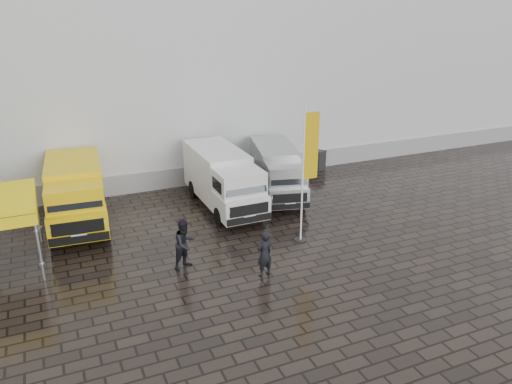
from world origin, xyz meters
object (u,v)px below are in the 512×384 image
wheelie_bin (318,160)px  person_tent (185,244)px  van_yellow (76,196)px  van_silver (277,173)px  person_front (264,254)px  van_white (223,181)px  flagpole (307,168)px

wheelie_bin → person_tent: 12.97m
person_tent → van_yellow: bearing=93.6°
van_yellow → person_tent: size_ratio=3.11×
wheelie_bin → person_tent: (-10.15, -8.06, 0.38)m
van_silver → person_tent: bearing=-125.8°
van_yellow → person_front: size_ratio=3.43×
person_front → person_tent: 2.89m
van_white → person_front: (-0.85, -6.48, -0.47)m
flagpole → person_tent: 5.46m
flagpole → person_front: bearing=-143.7°
wheelie_bin → person_front: 12.48m
van_white → person_front: 6.55m
van_yellow → van_silver: 9.32m
van_white → flagpole: (1.82, -4.52, 1.74)m
van_silver → person_front: van_silver is taller
person_tent → wheelie_bin: bearing=11.4°
van_white → flagpole: size_ratio=1.12×
van_silver → person_tent: size_ratio=2.96×
person_front → wheelie_bin: bearing=-141.3°
van_yellow → wheelie_bin: size_ratio=5.29×
flagpole → van_silver: bearing=77.2°
van_yellow → van_white: van_yellow is taller
van_yellow → van_white: bearing=-1.3°
van_white → van_silver: 2.96m
flagpole → person_front: size_ratio=3.21×
van_yellow → flagpole: 9.82m
person_tent → van_silver: bearing=13.1°
person_front → person_tent: (-2.35, 1.68, 0.09)m
person_tent → person_front: bearing=-62.6°
person_front → van_silver: bearing=-131.5°
van_yellow → person_front: (5.54, -7.07, -0.49)m
van_silver → person_tent: van_silver is taller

